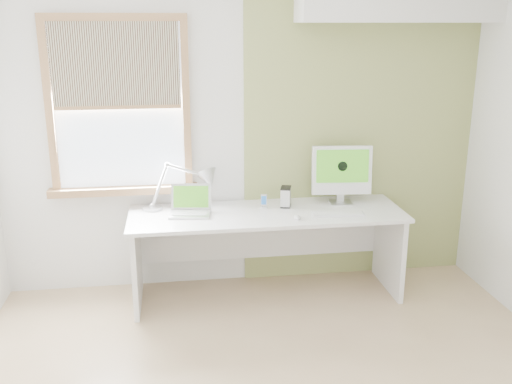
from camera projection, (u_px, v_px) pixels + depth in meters
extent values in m
cube|color=white|center=(244.00, 134.00, 4.79)|extent=(4.00, 0.02, 2.60)
cube|color=#9A9D59|center=(360.00, 131.00, 4.91)|extent=(2.00, 0.02, 2.60)
cube|color=#996D43|center=(49.00, 108.00, 4.47)|extent=(0.06, 0.06, 1.42)
cube|color=#996D43|center=(186.00, 106.00, 4.61)|extent=(0.06, 0.06, 1.42)
cube|color=#996D43|center=(113.00, 17.00, 4.35)|extent=(1.00, 0.06, 0.06)
cube|color=#996D43|center=(124.00, 190.00, 4.71)|extent=(1.20, 0.14, 0.06)
cube|color=#D1E2F9|center=(119.00, 107.00, 4.56)|extent=(1.00, 0.01, 1.30)
cube|color=beige|center=(116.00, 65.00, 4.43)|extent=(0.98, 0.02, 0.65)
cube|color=#996D43|center=(119.00, 107.00, 4.52)|extent=(0.98, 0.03, 0.03)
cube|color=white|center=(267.00, 214.00, 4.61)|extent=(2.20, 0.70, 0.03)
cube|color=white|center=(137.00, 263.00, 4.57)|extent=(0.04, 0.64, 0.70)
cube|color=white|center=(389.00, 249.00, 4.86)|extent=(0.04, 0.64, 0.70)
cube|color=white|center=(261.00, 231.00, 4.99)|extent=(2.08, 0.02, 0.48)
cylinder|color=silver|center=(152.00, 208.00, 4.67)|extent=(0.19, 0.19, 0.02)
sphere|color=silver|center=(152.00, 206.00, 4.67)|extent=(0.06, 0.06, 0.05)
cylinder|color=silver|center=(160.00, 185.00, 4.64)|extent=(0.16, 0.05, 0.34)
sphere|color=silver|center=(167.00, 165.00, 4.61)|extent=(0.05, 0.05, 0.04)
cylinder|color=silver|center=(186.00, 170.00, 4.66)|extent=(0.31, 0.04, 0.13)
sphere|color=silver|center=(205.00, 176.00, 4.71)|extent=(0.04, 0.04, 0.04)
cone|color=silver|center=(209.00, 179.00, 4.72)|extent=(0.27, 0.28, 0.21)
cube|color=silver|center=(190.00, 214.00, 4.53)|extent=(0.35, 0.26, 0.02)
cube|color=#B2B5B7|center=(190.00, 213.00, 4.53)|extent=(0.29, 0.17, 0.00)
cube|color=silver|center=(191.00, 196.00, 4.61)|extent=(0.32, 0.11, 0.21)
cube|color=#3A801A|center=(191.00, 197.00, 4.60)|extent=(0.28, 0.09, 0.17)
cylinder|color=silver|center=(264.00, 207.00, 4.71)|extent=(0.07, 0.07, 0.02)
cube|color=silver|center=(264.00, 200.00, 4.69)|extent=(0.05, 0.02, 0.10)
cube|color=#194C99|center=(264.00, 200.00, 4.69)|extent=(0.04, 0.01, 0.07)
cube|color=silver|center=(286.00, 197.00, 4.73)|extent=(0.11, 0.14, 0.16)
cube|color=black|center=(286.00, 188.00, 4.71)|extent=(0.11, 0.14, 0.01)
cube|color=black|center=(286.00, 206.00, 4.75)|extent=(0.11, 0.14, 0.01)
cube|color=silver|center=(341.00, 203.00, 4.83)|extent=(0.20, 0.18, 0.01)
cube|color=silver|center=(341.00, 192.00, 4.83)|extent=(0.06, 0.03, 0.16)
cube|color=white|center=(342.00, 170.00, 4.77)|extent=(0.50, 0.13, 0.41)
cube|color=#3A801A|center=(343.00, 166.00, 4.73)|extent=(0.44, 0.07, 0.27)
cylinder|color=black|center=(343.00, 166.00, 4.73)|extent=(0.08, 0.02, 0.08)
cube|color=white|center=(338.00, 214.00, 4.53)|extent=(0.42, 0.16, 0.02)
cube|color=white|center=(338.00, 213.00, 4.53)|extent=(0.39, 0.13, 0.00)
ellipsoid|color=white|center=(297.00, 217.00, 4.44)|extent=(0.06, 0.09, 0.03)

